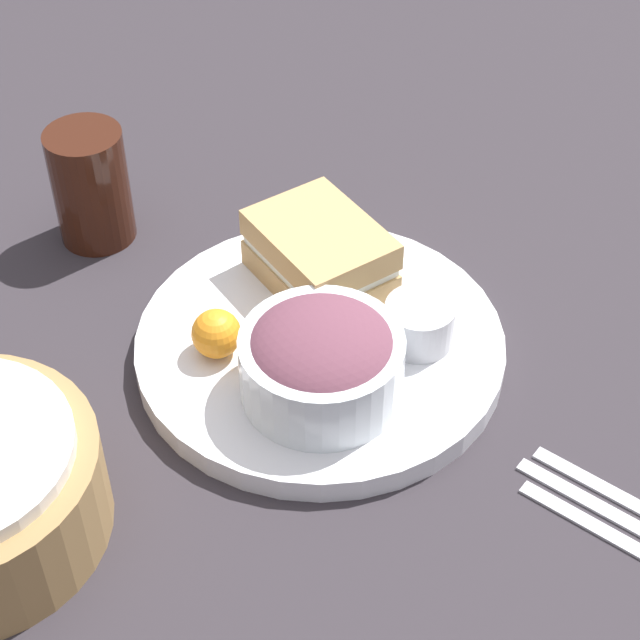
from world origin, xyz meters
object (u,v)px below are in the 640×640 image
at_px(fork, 636,505).
at_px(plate, 320,346).
at_px(dressing_cup, 419,324).
at_px(knife, 625,520).
at_px(spoon, 615,536).
at_px(drink_glass, 91,186).
at_px(sandwich, 320,255).
at_px(salad_bowl, 322,359).

bearing_deg(fork, plate, -176.41).
distance_m(dressing_cup, knife, 0.23).
height_order(plate, spoon, plate).
bearing_deg(fork, drink_glass, -178.21).
bearing_deg(spoon, knife, 90.00).
bearing_deg(sandwich, plate, 157.31).
bearing_deg(drink_glass, sandwich, -136.27).
bearing_deg(spoon, dressing_cup, 163.30).
relative_size(fork, knife, 0.95).
distance_m(sandwich, fork, 0.34).
relative_size(salad_bowl, fork, 0.77).
xyz_separation_m(plate, sandwich, (0.07, -0.03, 0.04)).
xyz_separation_m(sandwich, fork, (-0.31, -0.13, -0.05)).
bearing_deg(salad_bowl, drink_glass, 20.66).
xyz_separation_m(plate, drink_glass, (0.24, 0.13, 0.05)).
distance_m(salad_bowl, drink_glass, 0.32).
xyz_separation_m(salad_bowl, drink_glass, (0.29, 0.11, -0.00)).
distance_m(dressing_cup, drink_glass, 0.34).
bearing_deg(sandwich, fork, -157.31).
xyz_separation_m(salad_bowl, dressing_cup, (0.02, -0.10, -0.02)).
bearing_deg(dressing_cup, salad_bowl, 102.77).
bearing_deg(sandwich, knife, -160.36).
height_order(plate, salad_bowl, salad_bowl).
height_order(plate, dressing_cup, dressing_cup).
height_order(salad_bowl, dressing_cup, salad_bowl).
height_order(plate, knife, plate).
height_order(sandwich, drink_glass, drink_glass).
height_order(drink_glass, fork, drink_glass).
xyz_separation_m(fork, knife, (-0.01, 0.02, 0.00)).
bearing_deg(plate, knife, -150.43).
bearing_deg(spoon, plate, 176.41).
xyz_separation_m(salad_bowl, fork, (-0.18, -0.18, -0.06)).
height_order(sandwich, spoon, sandwich).
bearing_deg(salad_bowl, plate, -21.64).
xyz_separation_m(knife, spoon, (-0.01, 0.02, 0.00)).
relative_size(plate, salad_bowl, 2.40).
distance_m(plate, drink_glass, 0.28).
relative_size(fork, spoon, 1.11).
bearing_deg(spoon, sandwich, 167.08).
distance_m(drink_glass, knife, 0.56).
distance_m(drink_glass, fork, 0.56).
distance_m(fork, spoon, 0.04).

